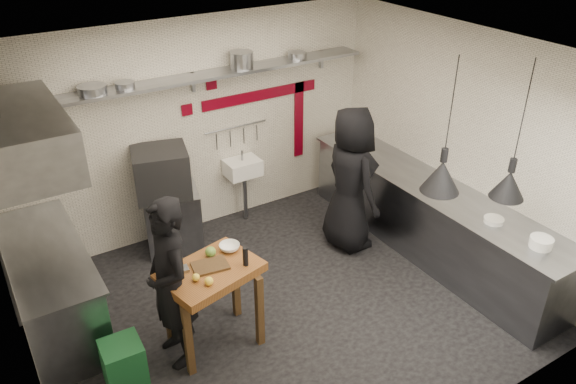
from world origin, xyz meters
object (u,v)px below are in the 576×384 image
oven_stand (173,219)px  green_bin (124,365)px  combi_oven (161,172)px  prep_table (213,306)px  chef_right (351,180)px  chef_left (170,284)px

oven_stand → green_bin: 2.32m
combi_oven → green_bin: bearing=-106.9°
combi_oven → prep_table: (-0.23, -1.85, -0.63)m
combi_oven → chef_right: 2.31m
combi_oven → chef_right: bearing=-14.8°
chef_right → oven_stand: bearing=63.5°
oven_stand → prep_table: 1.88m
green_bin → chef_left: bearing=10.9°
combi_oven → green_bin: combi_oven is taller
prep_table → chef_left: size_ratio=0.52×
combi_oven → chef_left: size_ratio=0.36×
green_bin → oven_stand: bearing=57.0°
green_bin → prep_table: size_ratio=0.54×
oven_stand → combi_oven: 0.69m
combi_oven → chef_left: (-0.63, -1.83, -0.21)m
chef_left → chef_right: size_ratio=0.95×
chef_left → chef_right: (2.63, 0.70, 0.05)m
combi_oven → green_bin: (-1.18, -1.93, -0.84)m
chef_right → combi_oven: bearing=64.5°
green_bin → prep_table: prep_table is taller
green_bin → prep_table: (0.96, 0.08, 0.21)m
oven_stand → green_bin: size_ratio=1.60×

